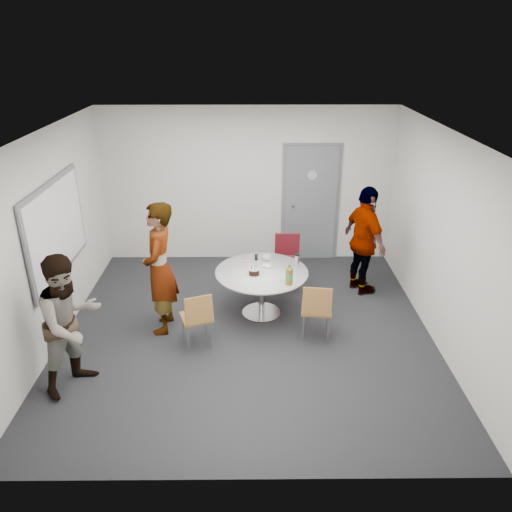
{
  "coord_description": "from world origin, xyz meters",
  "views": [
    {
      "loc": [
        0.07,
        -5.85,
        3.78
      ],
      "look_at": [
        0.12,
        0.25,
        1.03
      ],
      "focal_mm": 35.0,
      "sensor_mm": 36.0,
      "label": 1
    }
  ],
  "objects_px": {
    "table": "(263,278)",
    "person_right": "(365,241)",
    "whiteboard": "(57,229)",
    "person_main": "(160,269)",
    "chair_near_right": "(317,307)",
    "chair_far": "(287,255)",
    "chair_near_left": "(197,315)",
    "door": "(311,204)",
    "person_left": "(70,323)"
  },
  "relations": [
    {
      "from": "table",
      "to": "person_main",
      "type": "relative_size",
      "value": 0.72
    },
    {
      "from": "person_right",
      "to": "chair_far",
      "type": "bearing_deg",
      "value": 58.17
    },
    {
      "from": "chair_near_left",
      "to": "chair_far",
      "type": "height_order",
      "value": "chair_far"
    },
    {
      "from": "chair_near_right",
      "to": "person_main",
      "type": "xyz_separation_m",
      "value": [
        -2.07,
        0.31,
        0.42
      ]
    },
    {
      "from": "table",
      "to": "chair_near_left",
      "type": "distance_m",
      "value": 1.2
    },
    {
      "from": "whiteboard",
      "to": "table",
      "type": "xyz_separation_m",
      "value": [
        2.69,
        0.27,
        -0.86
      ]
    },
    {
      "from": "chair_near_right",
      "to": "person_main",
      "type": "relative_size",
      "value": 0.45
    },
    {
      "from": "chair_near_right",
      "to": "person_main",
      "type": "distance_m",
      "value": 2.13
    },
    {
      "from": "whiteboard",
      "to": "chair_near_left",
      "type": "bearing_deg",
      "value": -17.04
    },
    {
      "from": "chair_near_right",
      "to": "chair_far",
      "type": "bearing_deg",
      "value": 107.21
    },
    {
      "from": "chair_near_right",
      "to": "chair_far",
      "type": "xyz_separation_m",
      "value": [
        -0.28,
        1.59,
        0.03
      ]
    },
    {
      "from": "chair_near_left",
      "to": "chair_far",
      "type": "xyz_separation_m",
      "value": [
        1.26,
        1.75,
        0.05
      ]
    },
    {
      "from": "table",
      "to": "person_right",
      "type": "distance_m",
      "value": 1.73
    },
    {
      "from": "chair_near_right",
      "to": "person_main",
      "type": "bearing_deg",
      "value": 178.67
    },
    {
      "from": "table",
      "to": "chair_near_left",
      "type": "height_order",
      "value": "table"
    },
    {
      "from": "person_main",
      "to": "person_right",
      "type": "xyz_separation_m",
      "value": [
        2.95,
        1.06,
        -0.06
      ]
    },
    {
      "from": "chair_near_left",
      "to": "person_right",
      "type": "height_order",
      "value": "person_right"
    },
    {
      "from": "person_right",
      "to": "chair_near_right",
      "type": "bearing_deg",
      "value": 126.29
    },
    {
      "from": "chair_far",
      "to": "person_right",
      "type": "xyz_separation_m",
      "value": [
        1.16,
        -0.22,
        0.33
      ]
    },
    {
      "from": "chair_near_right",
      "to": "chair_near_left",
      "type": "bearing_deg",
      "value": -166.99
    },
    {
      "from": "chair_near_left",
      "to": "door",
      "type": "bearing_deg",
      "value": 38.49
    },
    {
      "from": "whiteboard",
      "to": "person_right",
      "type": "height_order",
      "value": "whiteboard"
    },
    {
      "from": "whiteboard",
      "to": "person_left",
      "type": "distance_m",
      "value": 1.53
    },
    {
      "from": "chair_near_right",
      "to": "person_left",
      "type": "bearing_deg",
      "value": -155.46
    },
    {
      "from": "door",
      "to": "person_right",
      "type": "relative_size",
      "value": 1.24
    },
    {
      "from": "chair_near_left",
      "to": "person_right",
      "type": "bearing_deg",
      "value": 12.12
    },
    {
      "from": "table",
      "to": "chair_near_right",
      "type": "distance_m",
      "value": 0.97
    },
    {
      "from": "chair_near_right",
      "to": "whiteboard",
      "type": "bearing_deg",
      "value": -179.63
    },
    {
      "from": "whiteboard",
      "to": "table",
      "type": "relative_size",
      "value": 1.44
    },
    {
      "from": "chair_near_left",
      "to": "person_left",
      "type": "distance_m",
      "value": 1.55
    },
    {
      "from": "chair_near_right",
      "to": "person_main",
      "type": "height_order",
      "value": "person_main"
    },
    {
      "from": "person_main",
      "to": "whiteboard",
      "type": "bearing_deg",
      "value": -93.79
    },
    {
      "from": "person_right",
      "to": "person_main",
      "type": "bearing_deg",
      "value": 88.74
    },
    {
      "from": "person_main",
      "to": "person_left",
      "type": "height_order",
      "value": "person_main"
    },
    {
      "from": "chair_near_left",
      "to": "chair_far",
      "type": "relative_size",
      "value": 0.91
    },
    {
      "from": "whiteboard",
      "to": "chair_near_left",
      "type": "xyz_separation_m",
      "value": [
        1.83,
        -0.56,
        -0.98
      ]
    },
    {
      "from": "door",
      "to": "chair_far",
      "type": "distance_m",
      "value": 1.29
    },
    {
      "from": "person_left",
      "to": "chair_far",
      "type": "bearing_deg",
      "value": -12.1
    },
    {
      "from": "whiteboard",
      "to": "chair_near_right",
      "type": "bearing_deg",
      "value": -6.83
    },
    {
      "from": "door",
      "to": "whiteboard",
      "type": "bearing_deg",
      "value": -147.34
    },
    {
      "from": "chair_near_right",
      "to": "table",
      "type": "bearing_deg",
      "value": 142.62
    },
    {
      "from": "table",
      "to": "chair_far",
      "type": "distance_m",
      "value": 1.01
    },
    {
      "from": "chair_near_right",
      "to": "chair_far",
      "type": "relative_size",
      "value": 0.95
    },
    {
      "from": "person_right",
      "to": "chair_near_left",
      "type": "bearing_deg",
      "value": 101.19
    },
    {
      "from": "door",
      "to": "person_main",
      "type": "distance_m",
      "value": 3.28
    },
    {
      "from": "chair_near_left",
      "to": "chair_far",
      "type": "distance_m",
      "value": 2.16
    },
    {
      "from": "door",
      "to": "chair_near_left",
      "type": "height_order",
      "value": "door"
    },
    {
      "from": "chair_far",
      "to": "person_left",
      "type": "xyz_separation_m",
      "value": [
        -2.58,
        -2.49,
        0.3
      ]
    },
    {
      "from": "person_left",
      "to": "person_right",
      "type": "relative_size",
      "value": 0.96
    },
    {
      "from": "chair_near_left",
      "to": "person_left",
      "type": "xyz_separation_m",
      "value": [
        -1.32,
        -0.74,
        0.35
      ]
    }
  ]
}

